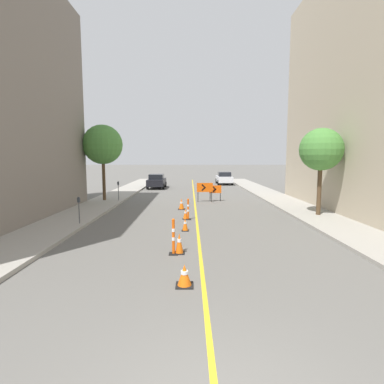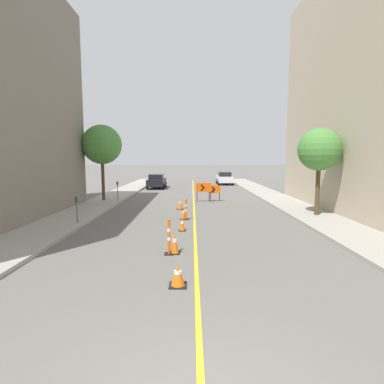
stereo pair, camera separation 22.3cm
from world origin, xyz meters
name	(u,v)px [view 2 (the right image)]	position (x,y,z in m)	size (l,w,h in m)	color
lane_stripe	(195,198)	(0.00, 21.65, 0.00)	(0.12, 43.29, 0.01)	gold
sidewalk_left	(114,197)	(-6.80, 21.65, 0.07)	(2.70, 43.29, 0.15)	#9E998E
sidewalk_right	(276,197)	(6.80, 21.65, 0.07)	(2.70, 43.29, 0.15)	#9E998E
traffic_cone_nearest	(179,275)	(-0.50, 4.22, 0.28)	(0.46, 0.46, 0.58)	black
traffic_cone_second	(176,243)	(-0.73, 6.91, 0.37)	(0.36, 0.36, 0.75)	black
traffic_cone_third	(184,225)	(-0.58, 10.23, 0.29)	(0.33, 0.33, 0.60)	black
traffic_cone_fourth	(185,214)	(-0.60, 12.90, 0.29)	(0.33, 0.33, 0.58)	black
traffic_cone_fifth	(181,204)	(-0.92, 16.07, 0.35)	(0.44, 0.44, 0.71)	black
delineator_post_front	(170,239)	(-0.93, 6.83, 0.55)	(0.32, 0.32, 1.27)	black
delineator_post_rear	(187,211)	(-0.46, 12.78, 0.50)	(0.32, 0.32, 1.16)	black
arrow_barricade_primary	(205,188)	(0.77, 19.43, 1.06)	(1.23, 0.17, 1.47)	#EF560C
arrow_barricade_secondary	(216,190)	(1.61, 19.81, 0.88)	(0.94, 0.11, 1.24)	#EF560C
parked_car_curb_near	(158,181)	(-4.08, 30.04, 0.80)	(1.93, 4.30, 1.59)	black
parked_car_curb_mid	(226,178)	(4.04, 35.10, 0.80)	(1.93, 4.30, 1.59)	silver
parking_meter_near_curb	(78,204)	(-5.81, 11.18, 1.09)	(0.12, 0.11, 1.33)	#4C4C51
parking_meter_far_curb	(119,187)	(-5.81, 19.29, 1.17)	(0.12, 0.11, 1.46)	#4C4C51
street_tree_left_near	(103,145)	(-6.94, 19.49, 4.35)	(2.96, 2.96, 5.70)	#4C3823
street_tree_right_near	(321,150)	(6.94, 13.40, 3.80)	(2.36, 2.36, 4.86)	#4C3823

